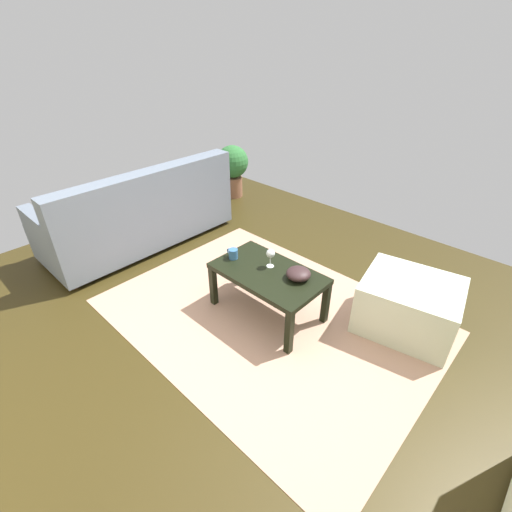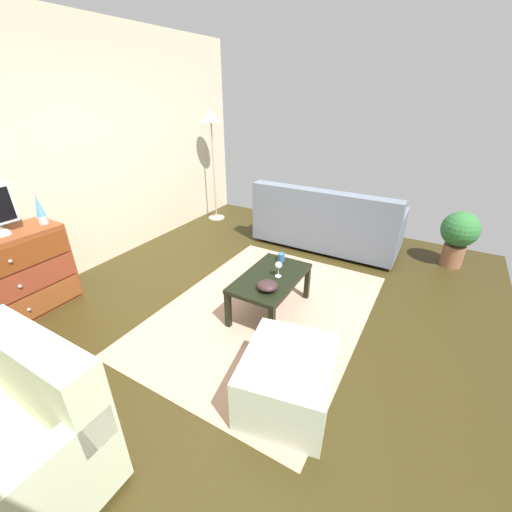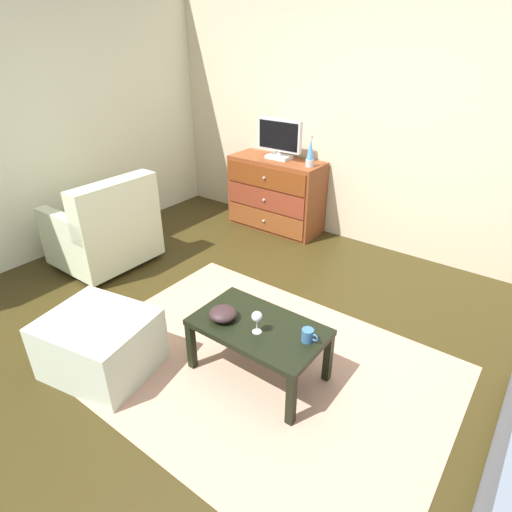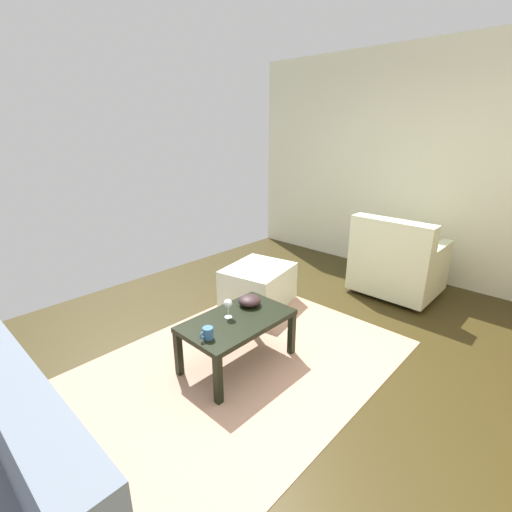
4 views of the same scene
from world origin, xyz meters
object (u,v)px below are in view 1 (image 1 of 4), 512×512
at_px(wine_glass, 271,254).
at_px(potted_plant, 233,166).
at_px(ottoman, 408,305).
at_px(mug, 233,254).
at_px(bowl_decorative, 298,274).
at_px(couch_large, 141,215).
at_px(coffee_table, 268,277).

distance_m(wine_glass, potted_plant, 2.53).
xyz_separation_m(ottoman, potted_plant, (2.97, -0.95, 0.22)).
height_order(mug, bowl_decorative, same).
bearing_deg(potted_plant, couch_large, 99.31).
bearing_deg(wine_glass, ottoman, -149.71).
distance_m(ottoman, potted_plant, 3.13).
xyz_separation_m(wine_glass, potted_plant, (2.03, -1.51, -0.10)).
height_order(coffee_table, mug, mug).
distance_m(mug, bowl_decorative, 0.59).
xyz_separation_m(coffee_table, wine_glass, (0.03, -0.06, 0.17)).
bearing_deg(coffee_table, couch_large, 1.86).
bearing_deg(couch_large, potted_plant, -80.69).
bearing_deg(couch_large, coffee_table, -178.14).
bearing_deg(bowl_decorative, couch_large, 4.10).
bearing_deg(mug, ottoman, -151.84).
xyz_separation_m(coffee_table, potted_plant, (2.06, -1.57, 0.07)).
distance_m(mug, potted_plant, 2.36).
height_order(couch_large, ottoman, couch_large).
distance_m(mug, couch_large, 1.46).
xyz_separation_m(mug, ottoman, (-1.25, -0.67, -0.24)).
xyz_separation_m(wine_glass, ottoman, (-0.94, -0.55, -0.32)).
bearing_deg(couch_large, ottoman, -165.99).
bearing_deg(ottoman, mug, 28.16).
xyz_separation_m(bowl_decorative, ottoman, (-0.68, -0.53, -0.24)).
xyz_separation_m(mug, bowl_decorative, (-0.57, -0.14, -0.00)).
bearing_deg(bowl_decorative, potted_plant, -32.92).
bearing_deg(mug, bowl_decorative, -166.18).
bearing_deg(wine_glass, coffee_table, 118.44).
relative_size(mug, bowl_decorative, 0.60).
bearing_deg(potted_plant, mug, 136.61).
bearing_deg(mug, potted_plant, -43.39).
relative_size(wine_glass, mug, 1.38).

